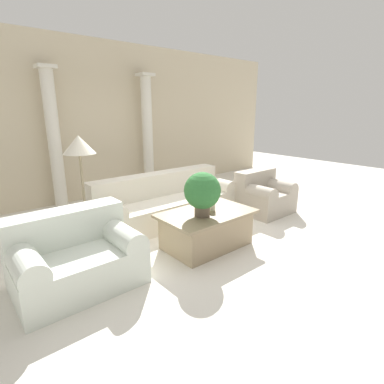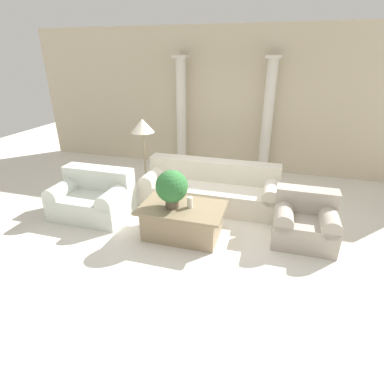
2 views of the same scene
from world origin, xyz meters
TOP-DOWN VIEW (x-y plane):
  - ground_plane at (0.00, 0.00)m, footprint 16.00×16.00m
  - wall_back at (0.00, 2.92)m, footprint 10.00×0.06m
  - sofa_long at (0.03, 0.77)m, footprint 2.48×0.89m
  - loveseat at (-1.85, -0.20)m, footprint 1.26×0.89m
  - coffee_table at (-0.13, -0.43)m, footprint 1.27×0.81m
  - potted_plant at (-0.27, -0.49)m, footprint 0.48×0.48m
  - pillar_candle at (-0.02, -0.42)m, footprint 0.08×0.08m
  - floor_lamp at (-1.32, 0.85)m, footprint 0.43×0.43m
  - column_left at (-1.13, 2.62)m, footprint 0.32×0.32m
  - column_right at (0.86, 2.62)m, footprint 0.32×0.32m
  - armchair at (1.66, -0.04)m, footprint 0.90×0.78m

SIDE VIEW (x-z plane):
  - ground_plane at x=0.00m, z-range 0.00..0.00m
  - coffee_table at x=-0.13m, z-range 0.01..0.50m
  - sofa_long at x=0.03m, z-range -0.08..0.71m
  - armchair at x=1.66m, z-range -0.05..0.71m
  - loveseat at x=-1.85m, z-range -0.06..0.73m
  - pillar_candle at x=-0.02m, z-range 0.50..0.67m
  - potted_plant at x=-0.27m, z-range 0.54..1.12m
  - column_left at x=-1.13m, z-range 0.03..2.61m
  - column_right at x=0.86m, z-range 0.03..2.61m
  - floor_lamp at x=-1.32m, z-range 0.57..2.09m
  - wall_back at x=0.00m, z-range 0.00..3.20m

